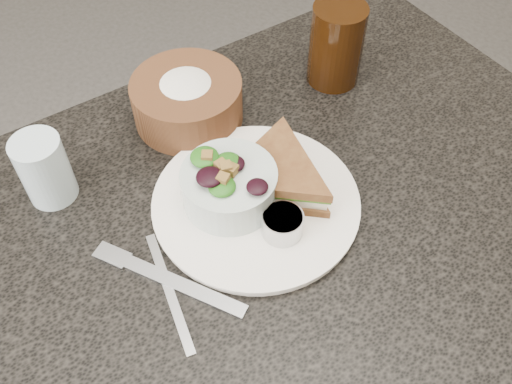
{
  "coord_description": "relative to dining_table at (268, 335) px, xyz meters",
  "views": [
    {
      "loc": [
        -0.27,
        -0.36,
        1.37
      ],
      "look_at": [
        -0.01,
        0.03,
        0.78
      ],
      "focal_mm": 40.0,
      "sensor_mm": 36.0,
      "label": 1
    }
  ],
  "objects": [
    {
      "name": "dinner_plate",
      "position": [
        -0.01,
        0.03,
        0.38
      ],
      "size": [
        0.28,
        0.28,
        0.01
      ],
      "primitive_type": "cylinder",
      "color": "white",
      "rests_on": "dining_table"
    },
    {
      "name": "sandwich",
      "position": [
        0.03,
        0.03,
        0.41
      ],
      "size": [
        0.25,
        0.25,
        0.05
      ],
      "primitive_type": null,
      "rotation": [
        0.0,
        0.0,
        -0.72
      ],
      "color": "brown",
      "rests_on": "dinner_plate"
    },
    {
      "name": "dressing_ramekin",
      "position": [
        -0.01,
        -0.03,
        0.4
      ],
      "size": [
        0.06,
        0.06,
        0.03
      ],
      "primitive_type": "cylinder",
      "rotation": [
        0.0,
        0.0,
        -0.13
      ],
      "color": "#B0B1B3",
      "rests_on": "dinner_plate"
    },
    {
      "name": "dining_table",
      "position": [
        0.0,
        0.0,
        0.0
      ],
      "size": [
        1.0,
        0.7,
        0.75
      ],
      "primitive_type": "cube",
      "color": "black",
      "rests_on": "floor"
    },
    {
      "name": "orange_wedge",
      "position": [
        0.01,
        0.09,
        0.4
      ],
      "size": [
        0.08,
        0.08,
        0.03
      ],
      "primitive_type": "cone",
      "rotation": [
        0.0,
        0.0,
        0.35
      ],
      "color": "#FF6215",
      "rests_on": "dinner_plate"
    },
    {
      "name": "fork",
      "position": [
        -0.16,
        -0.02,
        0.38
      ],
      "size": [
        0.11,
        0.17,
        0.01
      ],
      "primitive_type": "cube",
      "rotation": [
        0.0,
        0.0,
        0.55
      ],
      "color": "#A9ACB1",
      "rests_on": "dining_table"
    },
    {
      "name": "knife",
      "position": [
        -0.17,
        -0.03,
        0.38
      ],
      "size": [
        0.05,
        0.17,
        0.0
      ],
      "primitive_type": "cube",
      "rotation": [
        0.0,
        0.0,
        -0.2
      ],
      "color": "#A8A9AA",
      "rests_on": "dining_table"
    },
    {
      "name": "salad_bowl",
      "position": [
        -0.04,
        0.05,
        0.42
      ],
      "size": [
        0.17,
        0.17,
        0.07
      ],
      "primitive_type": null,
      "rotation": [
        0.0,
        0.0,
        0.4
      ],
      "color": "#B3C3BC",
      "rests_on": "dinner_plate"
    },
    {
      "name": "water_glass",
      "position": [
        -0.23,
        0.2,
        0.42
      ],
      "size": [
        0.08,
        0.08,
        0.1
      ],
      "primitive_type": "cylinder",
      "rotation": [
        0.0,
        0.0,
        -0.2
      ],
      "color": "silver",
      "rests_on": "dining_table"
    },
    {
      "name": "bread_basket",
      "position": [
        -0.0,
        0.23,
        0.42
      ],
      "size": [
        0.17,
        0.17,
        0.09
      ],
      "primitive_type": null,
      "rotation": [
        0.0,
        0.0,
        0.02
      ],
      "color": "#51311C",
      "rests_on": "dining_table"
    },
    {
      "name": "cola_glass",
      "position": [
        0.24,
        0.18,
        0.45
      ],
      "size": [
        0.11,
        0.11,
        0.14
      ],
      "primitive_type": null,
      "rotation": [
        0.0,
        0.0,
        -0.4
      ],
      "color": "black",
      "rests_on": "dining_table"
    }
  ]
}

